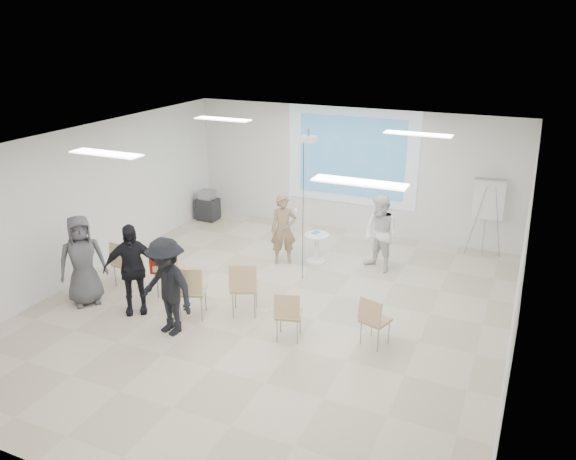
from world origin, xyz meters
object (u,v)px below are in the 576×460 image
at_px(chair_center, 244,285).
at_px(flipchart_easel, 489,199).
at_px(laptop, 193,288).
at_px(audience_mid, 167,280).
at_px(chair_left_inner, 191,288).
at_px(chair_far_left, 124,261).
at_px(audience_left, 131,263).
at_px(chair_right_inner, 288,312).
at_px(av_cart, 208,206).
at_px(chair_right_far, 373,318).
at_px(player_left, 283,225).
at_px(audience_outer, 82,255).
at_px(pedestal_table, 316,246).
at_px(player_right, 381,230).
at_px(chair_left_mid, 168,267).

relative_size(chair_center, flipchart_easel, 0.57).
relative_size(laptop, flipchart_easel, 0.20).
height_order(chair_center, audience_mid, audience_mid).
relative_size(chair_left_inner, flipchart_easel, 0.56).
distance_m(chair_far_left, flipchart_easel, 7.64).
bearing_deg(laptop, audience_left, -5.47).
height_order(chair_left_inner, chair_right_inner, chair_left_inner).
relative_size(audience_left, av_cart, 2.38).
xyz_separation_m(laptop, audience_left, (-1.03, -0.30, 0.42)).
bearing_deg(flipchart_easel, laptop, -141.18).
bearing_deg(chair_right_far, player_left, 154.22).
relative_size(audience_left, audience_outer, 1.01).
bearing_deg(flipchart_easel, pedestal_table, -159.99).
height_order(chair_right_inner, audience_outer, audience_outer).
bearing_deg(audience_outer, laptop, -40.60).
xyz_separation_m(chair_center, chair_right_far, (2.32, -0.05, -0.09)).
distance_m(player_right, chair_right_inner, 3.36).
distance_m(chair_left_mid, audience_left, 0.85).
bearing_deg(audience_mid, av_cart, 129.31).
bearing_deg(chair_far_left, chair_right_far, 5.20).
height_order(player_right, av_cart, player_right).
bearing_deg(audience_left, audience_outer, 149.03).
relative_size(pedestal_table, chair_left_mid, 0.65).
distance_m(player_left, audience_mid, 3.43).
bearing_deg(chair_far_left, player_right, 39.46).
bearing_deg(chair_far_left, laptop, -6.59).
bearing_deg(player_left, flipchart_easel, -0.70).
distance_m(chair_left_inner, laptop, 0.12).
bearing_deg(player_right, pedestal_table, -146.61).
bearing_deg(chair_right_inner, av_cart, 118.72).
xyz_separation_m(chair_far_left, chair_right_far, (4.96, -0.11, -0.05)).
bearing_deg(chair_far_left, chair_center, 5.08).
height_order(chair_left_mid, av_cart, chair_left_mid).
distance_m(chair_right_inner, flipchart_easel, 5.61).
height_order(laptop, audience_left, audience_left).
bearing_deg(chair_far_left, chair_left_inner, -9.23).
distance_m(audience_mid, flipchart_easel, 7.05).
height_order(player_right, chair_center, player_right).
relative_size(chair_right_inner, laptop, 2.43).
height_order(player_right, chair_far_left, player_right).
xyz_separation_m(pedestal_table, av_cart, (-3.58, 1.42, 0.00)).
distance_m(chair_right_far, audience_mid, 3.35).
xyz_separation_m(audience_mid, audience_outer, (-2.02, 0.26, -0.01)).
relative_size(chair_far_left, audience_outer, 0.50).
height_order(chair_right_far, audience_mid, audience_mid).
distance_m(chair_center, flipchart_easel, 5.77).
relative_size(chair_left_mid, av_cart, 1.26).
height_order(chair_far_left, chair_left_inner, chair_left_inner).
height_order(chair_left_mid, flipchart_easel, flipchart_easel).
height_order(pedestal_table, av_cart, av_cart).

